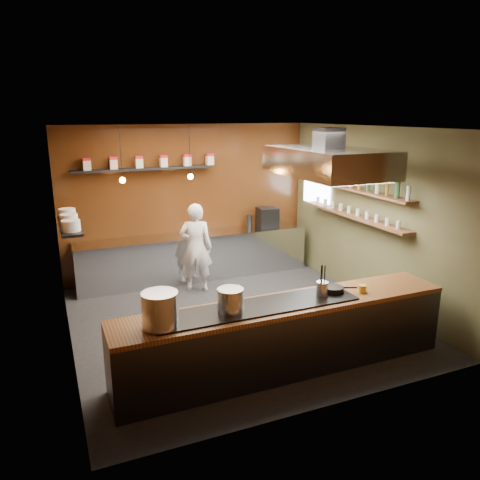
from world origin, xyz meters
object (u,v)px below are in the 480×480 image
stockpot_large (160,309)px  espresso_machine (267,217)px  extractor_hood (328,161)px  stockpot_small (231,301)px  chef (196,248)px

stockpot_large → espresso_machine: stockpot_large is taller
extractor_hood → stockpot_large: size_ratio=4.96×
stockpot_small → chef: (0.57, 3.15, -0.26)m
stockpot_large → stockpot_small: stockpot_large is taller
stockpot_small → stockpot_large: bearing=-177.1°
espresso_machine → chef: 1.95m
stockpot_large → espresso_machine: 5.06m
espresso_machine → stockpot_large: bearing=-124.2°
chef → stockpot_small: bearing=104.6°
stockpot_small → espresso_machine: (2.37, 3.86, 0.01)m
stockpot_large → chef: size_ratio=0.24×
espresso_machine → chef: (-1.80, -0.71, -0.27)m
extractor_hood → chef: size_ratio=1.21×
stockpot_small → espresso_machine: bearing=58.5°
stockpot_large → espresso_machine: (3.21, 3.91, -0.04)m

